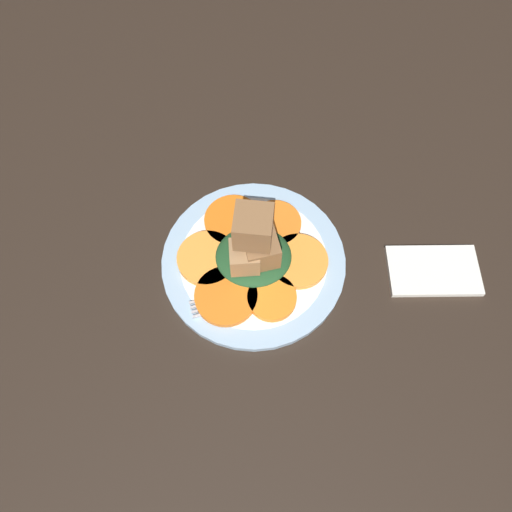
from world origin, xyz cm
name	(u,v)px	position (x,y,z in cm)	size (l,w,h in cm)	color
table_slab	(256,266)	(0.00, 0.00, 1.00)	(120.00, 120.00, 2.00)	black
plate	(256,261)	(0.00, 0.00, 2.52)	(25.54, 25.54, 1.05)	#99B7D1
carrot_slice_0	(274,298)	(2.37, -5.94, 3.58)	(6.57, 6.57, 0.95)	orange
carrot_slice_1	(301,261)	(6.14, -0.57, 3.58)	(8.15, 8.15, 0.95)	orange
carrot_slice_2	(278,224)	(3.13, 5.41, 3.58)	(7.39, 7.39, 0.95)	orange
carrot_slice_3	(236,221)	(-2.86, 5.95, 3.58)	(8.26, 8.26, 0.95)	orange
carrot_slice_4	(210,256)	(-6.39, 0.36, 3.58)	(8.27, 8.27, 0.95)	orange
carrot_slice_5	(229,296)	(-3.69, -5.62, 3.58)	(8.41, 8.41, 0.95)	orange
center_pile	(257,246)	(0.17, -0.02, 7.14)	(10.44, 9.39, 11.30)	#1E4723
fork	(256,293)	(-0.03, -5.19, 3.30)	(17.93, 6.44, 0.40)	#B2B2B7
napkin	(436,271)	(24.89, -1.67, 2.40)	(12.51, 7.51, 0.80)	silver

